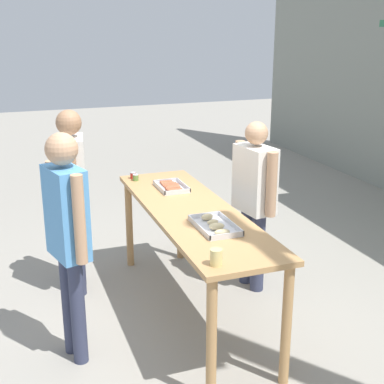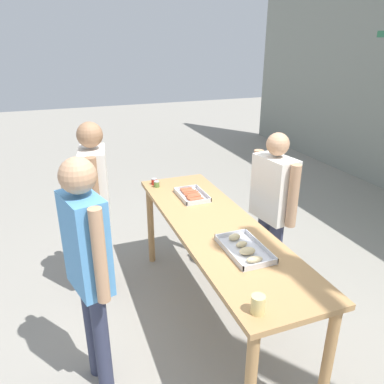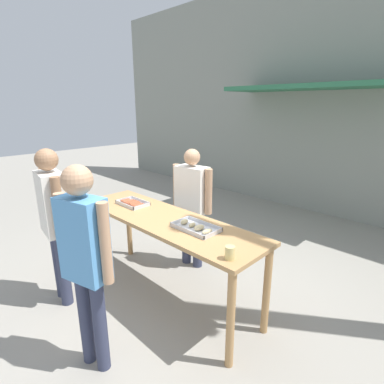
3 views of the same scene
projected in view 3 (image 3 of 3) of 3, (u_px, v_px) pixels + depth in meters
ground_plane at (166, 294)px, 3.46m from camera, size 24.00×24.00×0.00m
building_facade_back at (326, 96)px, 5.55m from camera, size 12.00×1.11×4.50m
serving_table at (165, 228)px, 3.23m from camera, size 2.37×0.68×0.95m
food_tray_sausages at (133, 203)px, 3.61m from camera, size 0.38×0.25×0.04m
food_tray_buns at (196, 227)px, 2.90m from camera, size 0.46×0.26×0.06m
condiment_jar_mustard at (95, 199)px, 3.74m from camera, size 0.06×0.06×0.06m
condiment_jar_ketchup at (99, 200)px, 3.69m from camera, size 0.06×0.06×0.06m
beer_cup at (230, 253)px, 2.33m from camera, size 0.08×0.08×0.11m
person_server_behind_table at (192, 199)px, 3.86m from camera, size 0.59×0.28×1.59m
person_customer_holding_hotdog at (54, 214)px, 3.10m from camera, size 0.58×0.28×1.70m
person_customer_with_cup at (85, 252)px, 2.25m from camera, size 0.51×0.29×1.72m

